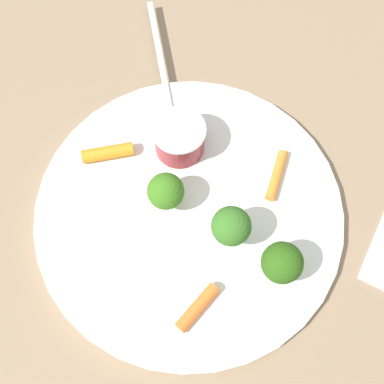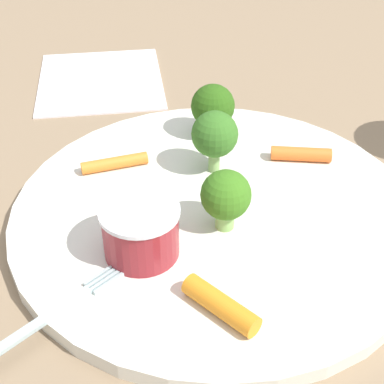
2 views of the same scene
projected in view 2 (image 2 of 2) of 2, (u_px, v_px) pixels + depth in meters
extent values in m
plane|color=#897155|center=(215.00, 219.00, 0.44)|extent=(2.40, 2.40, 0.00)
cylinder|color=silver|center=(215.00, 213.00, 0.44)|extent=(0.31, 0.31, 0.01)
cylinder|color=maroon|center=(141.00, 233.00, 0.38)|extent=(0.05, 0.05, 0.03)
cylinder|color=silver|center=(139.00, 211.00, 0.37)|extent=(0.05, 0.05, 0.00)
cylinder|color=#89BB60|center=(225.00, 218.00, 0.41)|extent=(0.01, 0.01, 0.02)
sphere|color=#3A711C|center=(226.00, 195.00, 0.40)|extent=(0.04, 0.04, 0.04)
cylinder|color=#7EA85C|center=(220.00, 160.00, 0.46)|extent=(0.01, 0.01, 0.02)
sphere|color=#356A22|center=(221.00, 134.00, 0.45)|extent=(0.04, 0.04, 0.04)
cylinder|color=#7FBD70|center=(207.00, 128.00, 0.51)|extent=(0.01, 0.01, 0.01)
sphere|color=#2A5714|center=(208.00, 106.00, 0.50)|extent=(0.04, 0.04, 0.04)
cylinder|color=orange|center=(115.00, 163.00, 0.47)|extent=(0.03, 0.06, 0.01)
cylinder|color=orange|center=(225.00, 305.00, 0.35)|extent=(0.05, 0.05, 0.01)
cylinder|color=orange|center=(301.00, 154.00, 0.48)|extent=(0.02, 0.05, 0.01)
cube|color=#ABC1C2|center=(101.00, 274.00, 0.37)|extent=(0.02, 0.02, 0.00)
cube|color=#ABC1C2|center=(105.00, 277.00, 0.37)|extent=(0.02, 0.02, 0.00)
cube|color=#ABC1C2|center=(108.00, 279.00, 0.37)|extent=(0.02, 0.02, 0.00)
cube|color=#ABC1C2|center=(111.00, 282.00, 0.37)|extent=(0.02, 0.02, 0.00)
cube|color=white|center=(100.00, 80.00, 0.63)|extent=(0.17, 0.15, 0.00)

